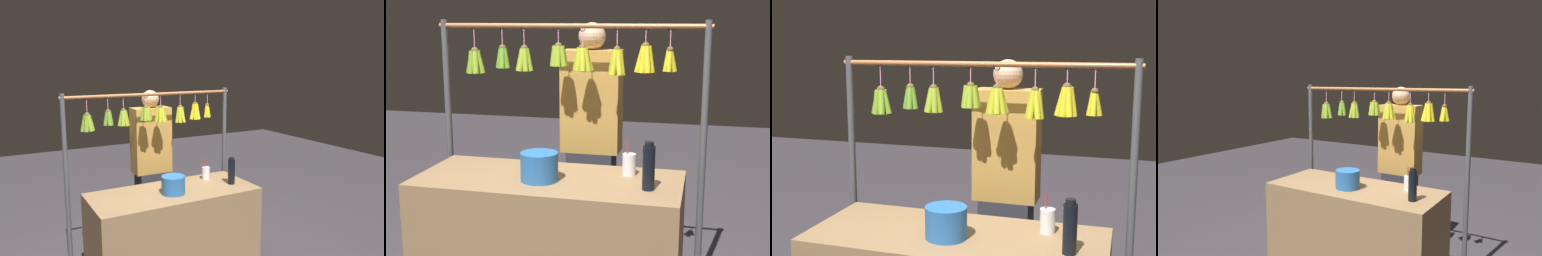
{
  "view_description": "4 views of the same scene",
  "coord_description": "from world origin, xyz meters",
  "views": [
    {
      "loc": [
        1.51,
        3.11,
        2.02
      ],
      "look_at": [
        -0.2,
        0.0,
        1.42
      ],
      "focal_mm": 36.05,
      "sensor_mm": 36.0,
      "label": 1
    },
    {
      "loc": [
        -0.88,
        2.86,
        1.76
      ],
      "look_at": [
        -0.18,
        0.0,
        1.14
      ],
      "focal_mm": 49.6,
      "sensor_mm": 36.0,
      "label": 2
    },
    {
      "loc": [
        -0.83,
        2.49,
        1.83
      ],
      "look_at": [
        -0.04,
        0.0,
        1.4
      ],
      "focal_mm": 49.06,
      "sensor_mm": 36.0,
      "label": 3
    },
    {
      "loc": [
        -1.74,
        2.8,
        1.8
      ],
      "look_at": [
        0.05,
        0.0,
        1.37
      ],
      "focal_mm": 35.15,
      "sensor_mm": 36.0,
      "label": 4
    }
  ],
  "objects": [
    {
      "name": "market_counter",
      "position": [
        0.0,
        0.0,
        0.42
      ],
      "size": [
        1.56,
        0.67,
        0.84
      ],
      "primitive_type": "cube",
      "color": "olive",
      "rests_on": "ground"
    },
    {
      "name": "display_rack",
      "position": [
        0.01,
        -0.47,
        1.3
      ],
      "size": [
        1.81,
        0.14,
        1.74
      ],
      "color": "#4C4C51",
      "rests_on": "ground"
    },
    {
      "name": "water_bottle",
      "position": [
        -0.59,
        0.09,
        0.96
      ],
      "size": [
        0.07,
        0.07,
        0.27
      ],
      "color": "black",
      "rests_on": "market_counter"
    },
    {
      "name": "blue_bucket",
      "position": [
        0.03,
        0.07,
        0.92
      ],
      "size": [
        0.22,
        0.22,
        0.17
      ],
      "primitive_type": "cylinder",
      "color": "#2865AD",
      "rests_on": "market_counter"
    },
    {
      "name": "drink_cup",
      "position": [
        -0.45,
        -0.16,
        0.9
      ],
      "size": [
        0.08,
        0.08,
        0.21
      ],
      "color": "silver",
      "rests_on": "market_counter"
    },
    {
      "name": "vendor_person",
      "position": [
        -0.09,
        -0.75,
        0.85
      ],
      "size": [
        0.41,
        0.22,
        1.73
      ],
      "color": "#2D2D38",
      "rests_on": "ground"
    }
  ]
}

